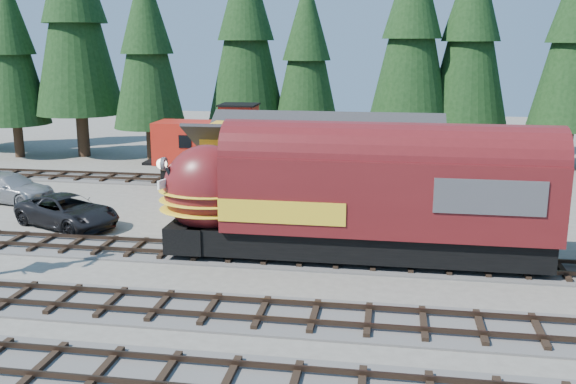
# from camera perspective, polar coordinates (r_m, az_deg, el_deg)

# --- Properties ---
(ground) EXTENTS (120.00, 120.00, 0.00)m
(ground) POSITION_cam_1_polar(r_m,az_deg,el_deg) (23.88, 0.01, -9.09)
(ground) COLOR #6B665B
(ground) RESTS_ON ground
(track_siding) EXTENTS (68.00, 3.20, 0.33)m
(track_siding) POSITION_cam_1_polar(r_m,az_deg,el_deg) (28.09, 22.14, -6.49)
(track_siding) COLOR #4C4947
(track_siding) RESTS_ON ground
(track_spur) EXTENTS (32.00, 3.20, 0.33)m
(track_spur) POSITION_cam_1_polar(r_m,az_deg,el_deg) (42.99, -9.35, 1.00)
(track_spur) COLOR #4C4947
(track_spur) RESTS_ON ground
(depot) EXTENTS (12.80, 7.00, 5.30)m
(depot) POSITION_cam_1_polar(r_m,az_deg,el_deg) (33.06, 2.93, 2.60)
(depot) COLOR gold
(depot) RESTS_ON ground
(conifer_backdrop) EXTENTS (82.21, 21.50, 16.90)m
(conifer_backdrop) POSITION_cam_1_polar(r_m,az_deg,el_deg) (46.73, 11.22, 14.05)
(conifer_backdrop) COLOR black
(conifer_backdrop) RESTS_ON ground
(locomotive) EXTENTS (16.54, 3.29, 4.50)m
(locomotive) POSITION_cam_1_polar(r_m,az_deg,el_deg) (26.66, 5.05, -0.81)
(locomotive) COLOR black
(locomotive) RESTS_ON ground
(caboose) EXTENTS (9.14, 2.65, 4.75)m
(caboose) POSITION_cam_1_polar(r_m,az_deg,el_deg) (41.70, -5.49, 4.00)
(caboose) COLOR black
(caboose) RESTS_ON ground
(pickup_truck_a) EXTENTS (6.29, 4.77, 1.59)m
(pickup_truck_a) POSITION_cam_1_polar(r_m,az_deg,el_deg) (33.88, -19.00, -1.62)
(pickup_truck_a) COLOR black
(pickup_truck_a) RESTS_ON ground
(pickup_truck_b) EXTENTS (5.95, 3.33, 1.63)m
(pickup_truck_b) POSITION_cam_1_polar(r_m,az_deg,el_deg) (40.37, -23.55, 0.35)
(pickup_truck_b) COLOR #96999D
(pickup_truck_b) RESTS_ON ground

